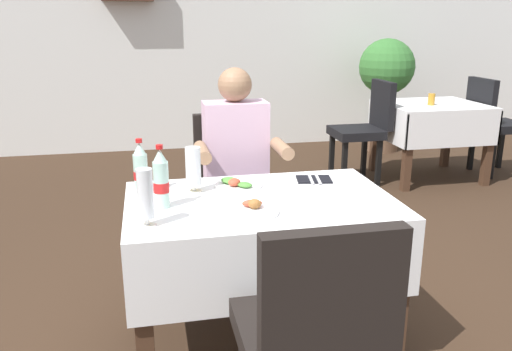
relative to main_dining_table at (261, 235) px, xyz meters
The scene contains 17 objects.
back_wall 4.33m from the main_dining_table, 91.15° to the left, with size 11.00×0.12×3.17m, color white.
main_dining_table is the anchor object (origin of this frame).
chair_far_diner_seat 0.78m from the main_dining_table, 90.00° to the left, with size 0.44×0.50×0.97m.
chair_near_camera_side 0.78m from the main_dining_table, 90.00° to the right, with size 0.44×0.50×0.97m.
seated_diner_far 0.68m from the main_dining_table, 89.05° to the left, with size 0.50×0.46×1.26m.
plate_near_camera 0.26m from the main_dining_table, 113.91° to the right, with size 0.23×0.23×0.05m.
plate_far_diner 0.28m from the main_dining_table, 110.48° to the left, with size 0.23×0.23×0.05m.
beer_glass_left 0.43m from the main_dining_table, 150.50° to the left, with size 0.07×0.07×0.21m.
beer_glass_middle 0.62m from the main_dining_table, 155.83° to the right, with size 0.07×0.07×0.23m.
cola_bottle_primary 0.52m from the main_dining_table, behind, with size 0.07×0.07×0.27m.
cola_bottle_secondary 0.63m from the main_dining_table, 157.68° to the left, with size 0.07×0.07×0.25m.
napkin_cutlery_set 0.43m from the main_dining_table, 35.00° to the left, with size 0.19×0.20×0.01m.
background_dining_table 3.27m from the main_dining_table, 47.13° to the left, with size 0.94×0.82×0.74m.
background_chair_left 2.85m from the main_dining_table, 57.19° to the left, with size 0.50×0.44×0.97m.
background_chair_right 3.76m from the main_dining_table, 39.53° to the left, with size 0.50×0.44×0.97m.
background_table_tumbler 3.17m from the main_dining_table, 46.98° to the left, with size 0.06×0.06×0.11m, color #C68928.
potted_plant_corner 4.25m from the main_dining_table, 57.36° to the left, with size 0.64×0.64×1.32m.
Camera 1 is at (-0.39, -2.03, 1.50)m, focal length 36.52 mm.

